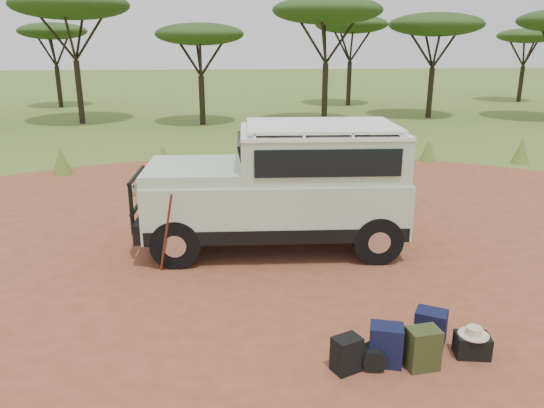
{
  "coord_description": "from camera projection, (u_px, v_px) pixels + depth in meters",
  "views": [
    {
      "loc": [
        -0.97,
        -8.23,
        3.99
      ],
      "look_at": [
        -0.09,
        1.38,
        1.0
      ],
      "focal_mm": 35.0,
      "sensor_mm": 36.0,
      "label": 1
    }
  ],
  "objects": [
    {
      "name": "ground",
      "position": [
        285.0,
        283.0,
        9.1
      ],
      "size": [
        140.0,
        140.0,
        0.0
      ],
      "primitive_type": "plane",
      "color": "#5A7128",
      "rests_on": "ground"
    },
    {
      "name": "acacia_treeline",
      "position": [
        256.0,
        22.0,
        26.56
      ],
      "size": [
        46.7,
        13.2,
        6.26
      ],
      "color": "black",
      "rests_on": "ground"
    },
    {
      "name": "stuff_sack",
      "position": [
        374.0,
        357.0,
        6.71
      ],
      "size": [
        0.34,
        0.34,
        0.3
      ],
      "primitive_type": "cylinder",
      "rotation": [
        1.57,
        0.0,
        -0.15
      ],
      "color": "black",
      "rests_on": "ground"
    },
    {
      "name": "backpack_olive",
      "position": [
        423.0,
        349.0,
        6.67
      ],
      "size": [
        0.43,
        0.34,
        0.55
      ],
      "primitive_type": "cube",
      "rotation": [
        0.0,
        0.0,
        0.14
      ],
      "color": "#38411E",
      "rests_on": "ground"
    },
    {
      "name": "grass_fringe",
      "position": [
        258.0,
        155.0,
        17.23
      ],
      "size": [
        36.6,
        1.6,
        0.9
      ],
      "color": "#5A7128",
      "rests_on": "ground"
    },
    {
      "name": "safari_vehicle",
      "position": [
        284.0,
        190.0,
        10.33
      ],
      "size": [
        5.22,
        2.25,
        2.48
      ],
      "rotation": [
        0.0,
        0.0,
        -0.04
      ],
      "color": "#B3CFB1",
      "rests_on": "ground"
    },
    {
      "name": "safari_hat",
      "position": [
        474.0,
        332.0,
        6.9
      ],
      "size": [
        0.39,
        0.39,
        0.11
      ],
      "color": "beige",
      "rests_on": "hard_case"
    },
    {
      "name": "hard_case",
      "position": [
        472.0,
        345.0,
        6.96
      ],
      "size": [
        0.48,
        0.37,
        0.31
      ],
      "primitive_type": "cube",
      "rotation": [
        0.0,
        0.0,
        -0.16
      ],
      "color": "black",
      "rests_on": "ground"
    },
    {
      "name": "duffel_navy",
      "position": [
        431.0,
        326.0,
        7.27
      ],
      "size": [
        0.51,
        0.47,
        0.46
      ],
      "primitive_type": "cube",
      "rotation": [
        0.0,
        0.0,
        -0.52
      ],
      "color": "#101535",
      "rests_on": "ground"
    },
    {
      "name": "backpack_navy",
      "position": [
        386.0,
        345.0,
        6.75
      ],
      "size": [
        0.48,
        0.4,
        0.55
      ],
      "primitive_type": "cube",
      "rotation": [
        0.0,
        0.0,
        -0.29
      ],
      "color": "#101535",
      "rests_on": "ground"
    },
    {
      "name": "dirt_clearing",
      "position": [
        285.0,
        283.0,
        9.1
      ],
      "size": [
        23.0,
        23.0,
        0.01
      ],
      "primitive_type": "cylinder",
      "color": "#9C4F33",
      "rests_on": "ground"
    },
    {
      "name": "walking_staff",
      "position": [
        166.0,
        234.0,
        9.14
      ],
      "size": [
        0.38,
        0.58,
        1.58
      ],
      "primitive_type": "cylinder",
      "rotation": [
        0.38,
        0.0,
        0.55
      ],
      "color": "maroon",
      "rests_on": "ground"
    },
    {
      "name": "backpack_black",
      "position": [
        347.0,
        354.0,
        6.62
      ],
      "size": [
        0.42,
        0.37,
        0.47
      ],
      "primitive_type": "cube",
      "rotation": [
        0.0,
        0.0,
        0.43
      ],
      "color": "black",
      "rests_on": "ground"
    }
  ]
}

